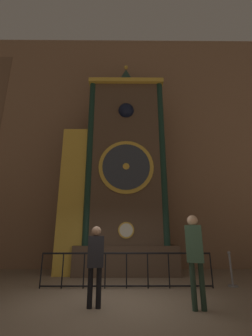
{
  "coord_description": "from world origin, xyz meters",
  "views": [
    {
      "loc": [
        0.32,
        -5.52,
        1.43
      ],
      "look_at": [
        0.39,
        3.81,
        4.22
      ],
      "focal_mm": 24.0,
      "sensor_mm": 36.0,
      "label": 1
    }
  ],
  "objects_px": {
    "clock_tower": "(119,173)",
    "visitor_far": "(195,250)",
    "stanchion_post": "(232,275)",
    "visitor_near": "(96,257)"
  },
  "relations": [
    {
      "from": "visitor_far",
      "to": "stanchion_post",
      "type": "relative_size",
      "value": 1.93
    },
    {
      "from": "clock_tower",
      "to": "stanchion_post",
      "type": "distance_m",
      "value": 5.45
    },
    {
      "from": "visitor_far",
      "to": "clock_tower",
      "type": "bearing_deg",
      "value": 131.02
    },
    {
      "from": "visitor_near",
      "to": "stanchion_post",
      "type": "height_order",
      "value": "visitor_near"
    },
    {
      "from": "visitor_far",
      "to": "visitor_near",
      "type": "bearing_deg",
      "value": -165.53
    },
    {
      "from": "visitor_near",
      "to": "stanchion_post",
      "type": "distance_m",
      "value": 4.31
    },
    {
      "from": "clock_tower",
      "to": "visitor_far",
      "type": "height_order",
      "value": "clock_tower"
    },
    {
      "from": "clock_tower",
      "to": "visitor_far",
      "type": "distance_m",
      "value": 5.46
    },
    {
      "from": "visitor_near",
      "to": "visitor_far",
      "type": "relative_size",
      "value": 0.87
    },
    {
      "from": "visitor_near",
      "to": "stanchion_post",
      "type": "xyz_separation_m",
      "value": [
        3.76,
        1.99,
        -0.67
      ]
    }
  ]
}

